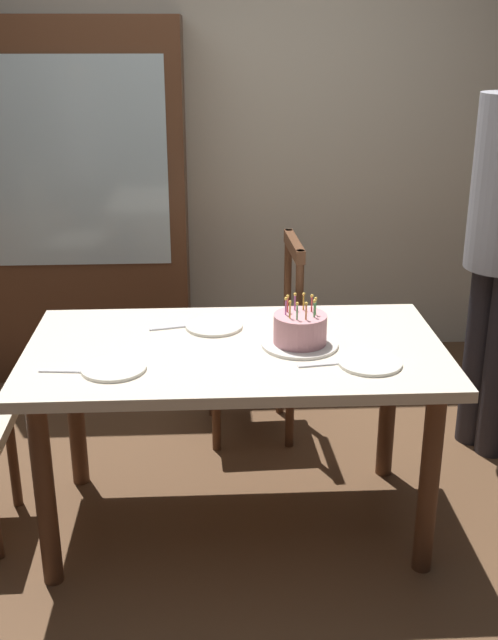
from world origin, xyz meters
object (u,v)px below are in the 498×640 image
object	(u,v)px
chair_spindle_back	(256,342)
dining_table	(235,371)
plate_near_celebrant	(114,368)
china_cabinet	(84,203)
birthday_cake	(300,331)
plate_far_side	(214,326)
plate_near_guest	(370,363)

from	to	relation	value
chair_spindle_back	dining_table	bearing A→B (deg)	-99.40
plate_near_celebrant	china_cabinet	world-z (taller)	china_cabinet
birthday_cake	plate_far_side	distance (m)	0.37
dining_table	birthday_cake	xyz separation A→B (m)	(0.23, -0.01, 0.16)
birthday_cake	china_cabinet	size ratio (longest dim) A/B	0.15
plate_near_celebrant	plate_far_side	world-z (taller)	same
plate_far_side	china_cabinet	distance (m)	1.54
plate_near_celebrant	dining_table	bearing A→B (deg)	24.36
dining_table	plate_near_guest	world-z (taller)	plate_near_guest
plate_near_guest	dining_table	bearing A→B (deg)	157.46
dining_table	chair_spindle_back	size ratio (longest dim) A/B	1.60
dining_table	plate_near_guest	distance (m)	0.50
dining_table	plate_near_celebrant	world-z (taller)	plate_near_celebrant
plate_near_celebrant	chair_spindle_back	xyz separation A→B (m)	(0.54, 0.93, -0.30)
plate_far_side	chair_spindle_back	bearing A→B (deg)	70.21
chair_spindle_back	china_cabinet	bearing A→B (deg)	137.22
dining_table	plate_near_guest	size ratio (longest dim) A/B	6.90
birthday_cake	plate_far_side	xyz separation A→B (m)	(-0.31, 0.20, -0.05)
dining_table	plate_near_guest	bearing A→B (deg)	-22.54
birthday_cake	plate_near_guest	size ratio (longest dim) A/B	1.27
chair_spindle_back	china_cabinet	distance (m)	1.30
dining_table	birthday_cake	world-z (taller)	birthday_cake
plate_near_guest	chair_spindle_back	xyz separation A→B (m)	(-0.33, 0.93, -0.30)
plate_near_guest	chair_spindle_back	bearing A→B (deg)	109.68
chair_spindle_back	plate_near_celebrant	bearing A→B (deg)	-120.15
plate_near_celebrant	chair_spindle_back	bearing A→B (deg)	59.85
plate_far_side	birthday_cake	bearing A→B (deg)	-32.51
plate_far_side	plate_near_guest	size ratio (longest dim) A/B	1.00
dining_table	plate_far_side	world-z (taller)	plate_far_side
birthday_cake	china_cabinet	distance (m)	1.86
birthday_cake	plate_far_side	bearing A→B (deg)	147.49
plate_far_side	plate_near_celebrant	bearing A→B (deg)	-132.10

